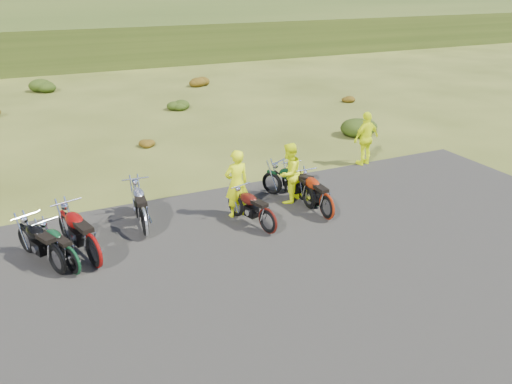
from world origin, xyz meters
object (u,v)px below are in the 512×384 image
motorcycle_0 (60,275)px  motorcycle_7 (314,207)px  person_middle (237,185)px  motorcycle_3 (146,237)px

motorcycle_0 → motorcycle_7: bearing=-108.6°
person_middle → motorcycle_0: bearing=8.7°
motorcycle_0 → person_middle: size_ratio=1.11×
motorcycle_0 → person_middle: person_middle is taller
motorcycle_7 → motorcycle_0: bearing=66.3°
motorcycle_3 → person_middle: size_ratio=1.15×
motorcycle_0 → motorcycle_7: size_ratio=0.96×
motorcycle_3 → motorcycle_7: same height
motorcycle_7 → person_middle: (-2.26, 0.38, 0.96)m
motorcycle_3 → person_middle: 2.77m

